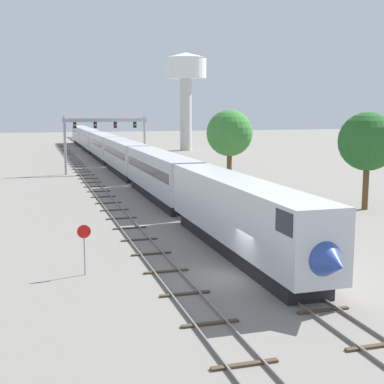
# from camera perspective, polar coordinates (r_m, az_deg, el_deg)

# --- Properties ---
(ground_plane) EXTENTS (400.00, 400.00, 0.00)m
(ground_plane) POSITION_cam_1_polar(r_m,az_deg,el_deg) (30.74, 4.61, -8.87)
(ground_plane) COLOR gray
(track_main) EXTENTS (2.60, 200.00, 0.16)m
(track_main) POSITION_cam_1_polar(r_m,az_deg,el_deg) (88.71, -8.20, 2.63)
(track_main) COLOR slate
(track_main) RESTS_ON ground
(track_near) EXTENTS (2.60, 160.00, 0.16)m
(track_near) POSITION_cam_1_polar(r_m,az_deg,el_deg) (68.32, -10.33, 0.80)
(track_near) COLOR slate
(track_near) RESTS_ON ground
(passenger_train) EXTENTS (3.04, 135.16, 4.80)m
(passenger_train) POSITION_cam_1_polar(r_m,az_deg,el_deg) (89.87, -8.37, 4.34)
(passenger_train) COLOR silver
(passenger_train) RESTS_ON ground
(signal_gantry) EXTENTS (12.10, 0.49, 8.30)m
(signal_gantry) POSITION_cam_1_polar(r_m,az_deg,el_deg) (79.92, -9.05, 6.27)
(signal_gantry) COLOR #999BA0
(signal_gantry) RESTS_ON ground
(water_tower) EXTENTS (9.31, 9.31, 21.69)m
(water_tower) POSITION_cam_1_polar(r_m,az_deg,el_deg) (123.87, -0.66, 12.19)
(water_tower) COLOR beige
(water_tower) RESTS_ON ground
(stop_sign) EXTENTS (0.76, 0.08, 2.88)m
(stop_sign) POSITION_cam_1_polar(r_m,az_deg,el_deg) (31.15, -11.21, -5.20)
(stop_sign) COLOR gray
(stop_sign) RESTS_ON ground
(trackside_tree_left) EXTENTS (5.11, 5.11, 9.21)m
(trackside_tree_left) POSITION_cam_1_polar(r_m,az_deg,el_deg) (60.34, 3.95, 6.13)
(trackside_tree_left) COLOR brown
(trackside_tree_left) RESTS_ON ground
(trackside_tree_mid) EXTENTS (5.40, 5.40, 9.03)m
(trackside_tree_mid) POSITION_cam_1_polar(r_m,az_deg,el_deg) (52.61, 17.92, 5.02)
(trackside_tree_mid) COLOR brown
(trackside_tree_mid) RESTS_ON ground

